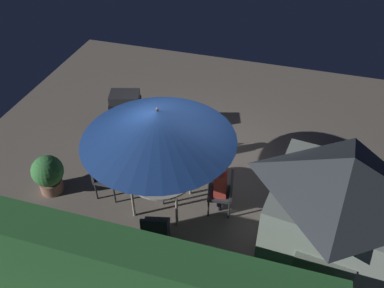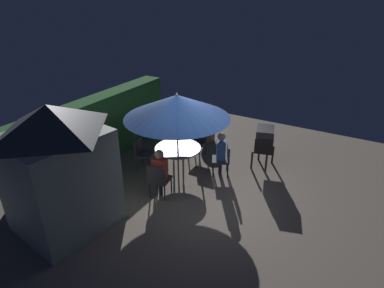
{
  "view_description": "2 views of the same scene",
  "coord_description": "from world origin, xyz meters",
  "px_view_note": "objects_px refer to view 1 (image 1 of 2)",
  "views": [
    {
      "loc": [
        -1.75,
        6.35,
        6.21
      ],
      "look_at": [
        0.04,
        0.35,
        1.13
      ],
      "focal_mm": 38.58,
      "sensor_mm": 36.0,
      "label": 1
    },
    {
      "loc": [
        -6.2,
        -3.23,
        4.75
      ],
      "look_at": [
        0.13,
        0.41,
        1.2
      ],
      "focal_mm": 30.29,
      "sensor_mm": 36.0,
      "label": 2
    }
  ],
  "objects_px": {
    "patio_umbrella": "(158,125)",
    "chair_toward_hedge": "(103,175)",
    "chair_far_side": "(154,145)",
    "potted_plant_by_shed": "(48,174)",
    "chair_near_shed": "(225,191)",
    "garden_shed": "(332,228)",
    "bbq_grill": "(126,106)",
    "person_in_red": "(221,181)",
    "patio_table": "(161,178)",
    "chair_toward_house": "(155,229)",
    "person_in_blue": "(154,138)"
  },
  "relations": [
    {
      "from": "patio_umbrella",
      "to": "chair_toward_hedge",
      "type": "height_order",
      "value": "patio_umbrella"
    },
    {
      "from": "chair_far_side",
      "to": "chair_toward_hedge",
      "type": "relative_size",
      "value": 1.0
    },
    {
      "from": "patio_umbrella",
      "to": "potted_plant_by_shed",
      "type": "xyz_separation_m",
      "value": [
        2.36,
        0.28,
        -1.51
      ]
    },
    {
      "from": "patio_umbrella",
      "to": "chair_near_shed",
      "type": "distance_m",
      "value": 1.9
    },
    {
      "from": "garden_shed",
      "to": "chair_far_side",
      "type": "xyz_separation_m",
      "value": [
        3.63,
        -2.07,
        -0.9
      ]
    },
    {
      "from": "bbq_grill",
      "to": "chair_toward_hedge",
      "type": "xyz_separation_m",
      "value": [
        -0.34,
        1.95,
        -0.33
      ]
    },
    {
      "from": "potted_plant_by_shed",
      "to": "person_in_red",
      "type": "relative_size",
      "value": 0.69
    },
    {
      "from": "person_in_red",
      "to": "garden_shed",
      "type": "bearing_deg",
      "value": 149.63
    },
    {
      "from": "patio_umbrella",
      "to": "person_in_red",
      "type": "bearing_deg",
      "value": -170.61
    },
    {
      "from": "chair_near_shed",
      "to": "person_in_red",
      "type": "xyz_separation_m",
      "value": [
        0.08,
        0.01,
        0.26
      ]
    },
    {
      "from": "chair_toward_hedge",
      "to": "chair_far_side",
      "type": "bearing_deg",
      "value": -119.62
    },
    {
      "from": "bbq_grill",
      "to": "person_in_red",
      "type": "bearing_deg",
      "value": 147.33
    },
    {
      "from": "chair_near_shed",
      "to": "potted_plant_by_shed",
      "type": "distance_m",
      "value": 3.59
    },
    {
      "from": "garden_shed",
      "to": "patio_umbrella",
      "type": "xyz_separation_m",
      "value": [
        3.05,
        -0.95,
        0.56
      ]
    },
    {
      "from": "patio_table",
      "to": "chair_toward_house",
      "type": "xyz_separation_m",
      "value": [
        -0.25,
        1.04,
        -0.21
      ]
    },
    {
      "from": "potted_plant_by_shed",
      "to": "person_in_blue",
      "type": "xyz_separation_m",
      "value": [
        -1.82,
        -1.33,
        0.32
      ]
    },
    {
      "from": "chair_near_shed",
      "to": "chair_toward_house",
      "type": "bearing_deg",
      "value": 52.51
    },
    {
      "from": "garden_shed",
      "to": "potted_plant_by_shed",
      "type": "xyz_separation_m",
      "value": [
        5.41,
        -0.66,
        -0.95
      ]
    },
    {
      "from": "garden_shed",
      "to": "chair_far_side",
      "type": "distance_m",
      "value": 4.27
    },
    {
      "from": "patio_umbrella",
      "to": "bbq_grill",
      "type": "xyz_separation_m",
      "value": [
        1.57,
        -1.91,
        -1.13
      ]
    },
    {
      "from": "chair_far_side",
      "to": "chair_toward_house",
      "type": "bearing_deg",
      "value": 111.04
    },
    {
      "from": "patio_table",
      "to": "chair_near_shed",
      "type": "bearing_deg",
      "value": -170.61
    },
    {
      "from": "potted_plant_by_shed",
      "to": "person_in_blue",
      "type": "distance_m",
      "value": 2.27
    },
    {
      "from": "patio_table",
      "to": "chair_near_shed",
      "type": "height_order",
      "value": "chair_near_shed"
    },
    {
      "from": "chair_far_side",
      "to": "person_in_blue",
      "type": "xyz_separation_m",
      "value": [
        -0.04,
        0.08,
        0.26
      ]
    },
    {
      "from": "patio_umbrella",
      "to": "chair_toward_hedge",
      "type": "relative_size",
      "value": 3.1
    },
    {
      "from": "chair_toward_hedge",
      "to": "patio_table",
      "type": "bearing_deg",
      "value": -178.21
    },
    {
      "from": "garden_shed",
      "to": "chair_toward_hedge",
      "type": "bearing_deg",
      "value": -11.96
    },
    {
      "from": "potted_plant_by_shed",
      "to": "person_in_blue",
      "type": "relative_size",
      "value": 0.69
    },
    {
      "from": "patio_umbrella",
      "to": "chair_toward_house",
      "type": "xyz_separation_m",
      "value": [
        -0.25,
        1.04,
        -1.46
      ]
    },
    {
      "from": "patio_table",
      "to": "chair_toward_house",
      "type": "height_order",
      "value": "chair_toward_house"
    },
    {
      "from": "patio_umbrella",
      "to": "chair_toward_house",
      "type": "bearing_deg",
      "value": 103.73
    },
    {
      "from": "patio_umbrella",
      "to": "chair_toward_house",
      "type": "relative_size",
      "value": 3.1
    },
    {
      "from": "patio_umbrella",
      "to": "chair_toward_house",
      "type": "distance_m",
      "value": 1.81
    },
    {
      "from": "patio_table",
      "to": "bbq_grill",
      "type": "height_order",
      "value": "bbq_grill"
    },
    {
      "from": "patio_table",
      "to": "patio_umbrella",
      "type": "relative_size",
      "value": 0.45
    },
    {
      "from": "patio_umbrella",
      "to": "chair_near_shed",
      "type": "height_order",
      "value": "patio_umbrella"
    },
    {
      "from": "garden_shed",
      "to": "chair_near_shed",
      "type": "xyz_separation_m",
      "value": [
        1.85,
        -1.15,
        -0.9
      ]
    },
    {
      "from": "chair_toward_house",
      "to": "person_in_red",
      "type": "xyz_separation_m",
      "value": [
        -0.87,
        -1.22,
        0.26
      ]
    },
    {
      "from": "chair_far_side",
      "to": "bbq_grill",
      "type": "bearing_deg",
      "value": -38.47
    },
    {
      "from": "chair_toward_house",
      "to": "patio_umbrella",
      "type": "bearing_deg",
      "value": -76.27
    },
    {
      "from": "patio_table",
      "to": "potted_plant_by_shed",
      "type": "xyz_separation_m",
      "value": [
        2.36,
        0.28,
        -0.26
      ]
    },
    {
      "from": "chair_near_shed",
      "to": "chair_toward_hedge",
      "type": "bearing_deg",
      "value": 5.57
    },
    {
      "from": "chair_near_shed",
      "to": "person_in_blue",
      "type": "relative_size",
      "value": 0.71
    },
    {
      "from": "garden_shed",
      "to": "chair_near_shed",
      "type": "distance_m",
      "value": 2.35
    },
    {
      "from": "chair_far_side",
      "to": "patio_umbrella",
      "type": "bearing_deg",
      "value": 117.24
    },
    {
      "from": "patio_table",
      "to": "person_in_blue",
      "type": "height_order",
      "value": "person_in_blue"
    },
    {
      "from": "chair_toward_house",
      "to": "bbq_grill",
      "type": "bearing_deg",
      "value": -58.25
    },
    {
      "from": "patio_table",
      "to": "bbq_grill",
      "type": "relative_size",
      "value": 1.05
    },
    {
      "from": "potted_plant_by_shed",
      "to": "bbq_grill",
      "type": "bearing_deg",
      "value": -109.71
    }
  ]
}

